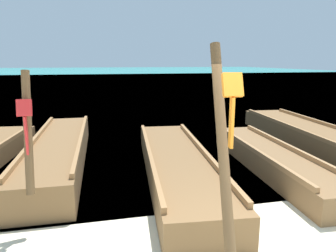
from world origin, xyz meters
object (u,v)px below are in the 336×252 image
object	(u,v)px
longtail_boat_turquoise_ribbon	(272,159)
longtail_boat_green_ribbon	(311,136)
longtail_boat_orange_ribbon	(177,165)
longtail_boat_red_ribbon	(59,152)

from	to	relation	value
longtail_boat_turquoise_ribbon	longtail_boat_green_ribbon	world-z (taller)	longtail_boat_turquoise_ribbon
longtail_boat_orange_ribbon	longtail_boat_red_ribbon	bearing A→B (deg)	149.52
longtail_boat_red_ribbon	longtail_boat_orange_ribbon	distance (m)	3.03
longtail_boat_red_ribbon	longtail_boat_turquoise_ribbon	bearing A→B (deg)	-17.68
longtail_boat_red_ribbon	longtail_boat_turquoise_ribbon	size ratio (longest dim) A/B	1.11
longtail_boat_orange_ribbon	longtail_boat_turquoise_ribbon	distance (m)	2.31
longtail_boat_red_ribbon	longtail_boat_turquoise_ribbon	distance (m)	5.16
longtail_boat_turquoise_ribbon	longtail_boat_orange_ribbon	bearing A→B (deg)	179.23
longtail_boat_orange_ribbon	longtail_boat_green_ribbon	xyz separation A→B (m)	(4.67, 1.70, -0.01)
longtail_boat_green_ribbon	longtail_boat_turquoise_ribbon	bearing A→B (deg)	-143.72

